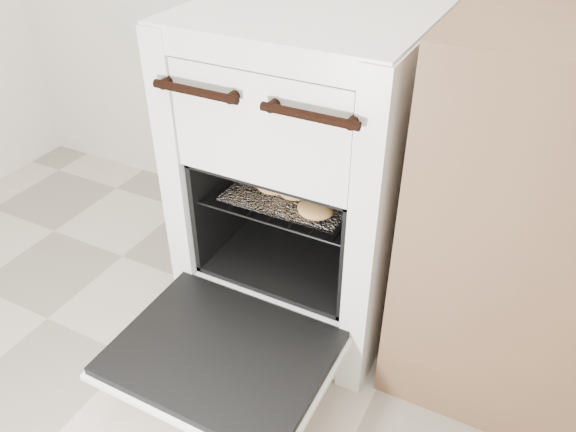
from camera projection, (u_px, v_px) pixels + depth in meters
name	position (u px, v px, depth m)	size (l,w,h in m)	color
stove	(311.00, 176.00, 1.59)	(0.59, 0.65, 0.90)	silver
oven_door	(222.00, 355.00, 1.37)	(0.53, 0.41, 0.04)	black
oven_rack	(301.00, 187.00, 1.54)	(0.43, 0.41, 0.01)	black
foil_sheet	(298.00, 188.00, 1.52)	(0.33, 0.29, 0.01)	white
baked_rolls	(294.00, 182.00, 1.50)	(0.29, 0.31, 0.04)	tan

